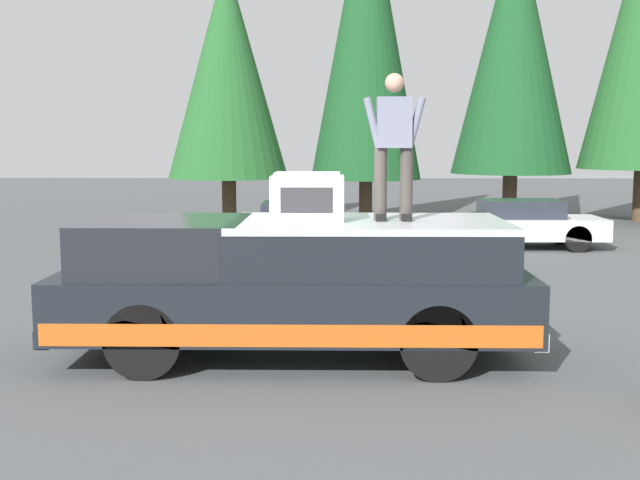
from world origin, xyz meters
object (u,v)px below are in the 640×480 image
pickup_truck (295,285)px  parked_car_grey (301,227)px  parked_car_white (517,224)px  compressor_unit (308,197)px  person_on_truck_bed (394,143)px

pickup_truck → parked_car_grey: bearing=2.0°
parked_car_white → compressor_unit: bearing=154.4°
compressor_unit → parked_car_white: bearing=-25.6°
pickup_truck → person_on_truck_bed: size_ratio=3.28×
pickup_truck → compressor_unit: 1.07m
person_on_truck_bed → parked_car_white: (9.83, -3.73, -1.97)m
pickup_truck → parked_car_grey: pickup_truck is taller
person_on_truck_bed → pickup_truck: bearing=88.8°
person_on_truck_bed → parked_car_white: bearing=-20.8°
compressor_unit → person_on_truck_bed: 1.18m
compressor_unit → parked_car_white: size_ratio=0.20×
pickup_truck → parked_car_white: pickup_truck is taller
parked_car_white → parked_car_grey: size_ratio=1.00×
pickup_truck → person_on_truck_bed: 2.04m
compressor_unit → parked_car_grey: size_ratio=0.20×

